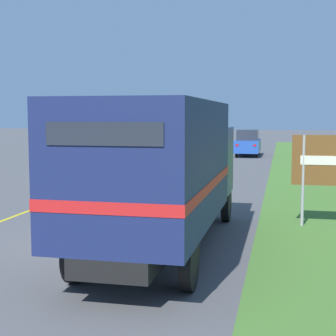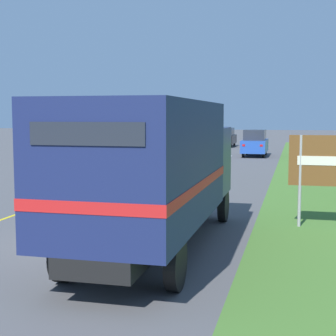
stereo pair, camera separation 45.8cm
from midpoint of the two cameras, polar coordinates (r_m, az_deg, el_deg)
ground_plane at (r=12.70m, az=-8.98°, el=-8.37°), size 200.00×200.00×0.00m
edge_line_yellow at (r=29.29m, az=-3.90°, el=-0.23°), size 0.12×65.87×0.01m
centre_dash_near at (r=13.14m, az=-8.21°, el=-7.87°), size 0.12×2.60×0.01m
centre_dash_mid_a at (r=19.33m, az=-1.26°, el=-3.38°), size 0.12×2.60×0.01m
centre_dash_mid_b at (r=25.72m, az=2.25°, el=-1.07°), size 0.12×2.60×0.01m
centre_dash_far at (r=32.20m, az=4.35°, el=0.32°), size 0.12×2.60×0.01m
centre_dash_farthest at (r=38.72m, az=5.74°, el=1.24°), size 0.12×2.60×0.01m
horse_trailer_truck at (r=11.61m, az=-1.78°, el=-0.00°), size 2.51×8.29×3.40m
lead_car_white at (r=25.58m, az=-2.09°, el=1.15°), size 1.80×4.05×2.02m
lead_car_blue_ahead at (r=39.75m, az=8.52°, el=2.79°), size 1.80×4.62×2.03m
lead_car_black_ahead at (r=51.29m, az=5.22°, el=3.43°), size 1.80×4.05×1.88m
highway_sign at (r=14.81m, az=16.96°, el=0.59°), size 2.13×0.09×2.91m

